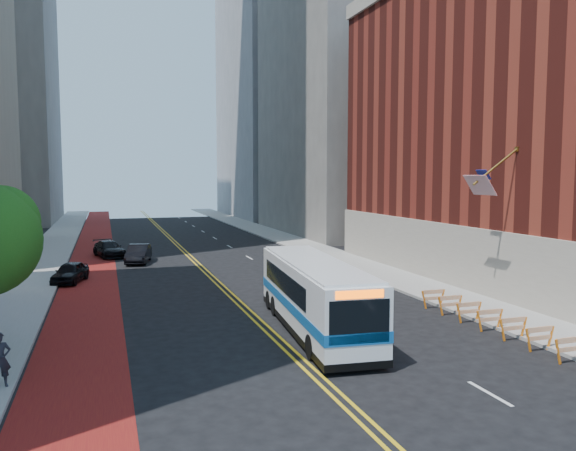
# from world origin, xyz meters

# --- Properties ---
(ground) EXTENTS (160.00, 160.00, 0.00)m
(ground) POSITION_xyz_m (0.00, 0.00, 0.00)
(ground) COLOR black
(ground) RESTS_ON ground
(sidewalk_left) EXTENTS (4.00, 140.00, 0.15)m
(sidewalk_left) POSITION_xyz_m (-12.00, 30.00, 0.07)
(sidewalk_left) COLOR gray
(sidewalk_left) RESTS_ON ground
(sidewalk_right) EXTENTS (4.00, 140.00, 0.15)m
(sidewalk_right) POSITION_xyz_m (12.00, 30.00, 0.07)
(sidewalk_right) COLOR gray
(sidewalk_right) RESTS_ON ground
(bus_lane_paint) EXTENTS (3.60, 140.00, 0.01)m
(bus_lane_paint) POSITION_xyz_m (-8.10, 30.00, 0.00)
(bus_lane_paint) COLOR maroon
(bus_lane_paint) RESTS_ON ground
(center_line_inner) EXTENTS (0.14, 140.00, 0.01)m
(center_line_inner) POSITION_xyz_m (-0.18, 30.00, 0.00)
(center_line_inner) COLOR gold
(center_line_inner) RESTS_ON ground
(center_line_outer) EXTENTS (0.14, 140.00, 0.01)m
(center_line_outer) POSITION_xyz_m (0.18, 30.00, 0.00)
(center_line_outer) COLOR gold
(center_line_outer) RESTS_ON ground
(lane_dashes) EXTENTS (0.14, 98.20, 0.01)m
(lane_dashes) POSITION_xyz_m (4.80, 38.00, 0.01)
(lane_dashes) COLOR silver
(lane_dashes) RESTS_ON ground
(midrise_right_near) EXTENTS (18.00, 26.00, 40.00)m
(midrise_right_near) POSITION_xyz_m (23.00, 48.00, 20.00)
(midrise_right_near) COLOR slate
(midrise_right_near) RESTS_ON ground
(midrise_right_far) EXTENTS (20.00, 28.00, 55.00)m
(midrise_right_far) POSITION_xyz_m (24.00, 78.00, 27.50)
(midrise_right_far) COLOR gray
(midrise_right_far) RESTS_ON ground
(construction_barriers) EXTENTS (1.42, 10.91, 1.00)m
(construction_barriers) POSITION_xyz_m (9.60, 3.42, 0.68)
(construction_barriers) COLOR orange
(construction_barriers) RESTS_ON ground
(transit_bus) EXTENTS (3.67, 12.00, 3.25)m
(transit_bus) POSITION_xyz_m (1.99, 6.78, 1.69)
(transit_bus) COLOR silver
(transit_bus) RESTS_ON ground
(car_a) EXTENTS (2.60, 4.27, 1.36)m
(car_a) POSITION_xyz_m (-9.30, 22.72, 0.68)
(car_a) COLOR black
(car_a) RESTS_ON ground
(car_b) EXTENTS (2.46, 4.75, 1.49)m
(car_b) POSITION_xyz_m (-4.48, 30.04, 0.75)
(car_b) COLOR black
(car_b) RESTS_ON ground
(car_c) EXTENTS (3.08, 5.11, 1.39)m
(car_c) POSITION_xyz_m (-6.74, 34.32, 0.69)
(car_c) COLOR black
(car_c) RESTS_ON ground
(pedestrian) EXTENTS (0.77, 0.62, 1.83)m
(pedestrian) POSITION_xyz_m (-10.40, 3.19, 1.07)
(pedestrian) COLOR black
(pedestrian) RESTS_ON sidewalk_left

